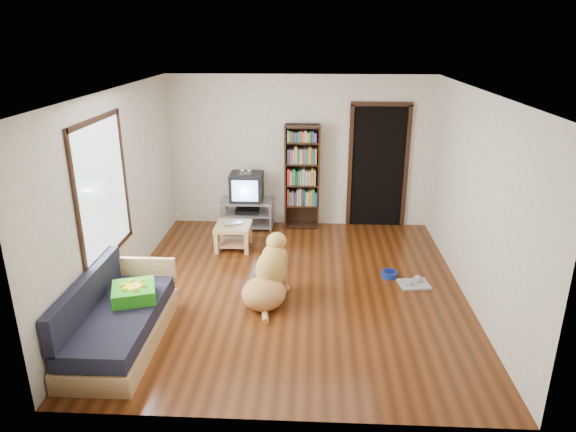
{
  "coord_description": "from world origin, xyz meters",
  "views": [
    {
      "loc": [
        0.25,
        -6.16,
        3.27
      ],
      "look_at": [
        -0.09,
        0.37,
        0.9
      ],
      "focal_mm": 32.0,
      "sensor_mm": 36.0,
      "label": 1
    }
  ],
  "objects_px": {
    "green_cushion": "(134,292)",
    "sofa": "(117,322)",
    "bookshelf": "(302,171)",
    "dog": "(269,277)",
    "dog_bowl": "(389,274)",
    "coffee_table": "(233,232)",
    "grey_rag": "(414,284)",
    "crt_tv": "(247,186)",
    "tv_stand": "(247,212)",
    "laptop": "(233,225)"
  },
  "relations": [
    {
      "from": "tv_stand",
      "to": "sofa",
      "type": "distance_m",
      "value": 3.76
    },
    {
      "from": "tv_stand",
      "to": "coffee_table",
      "type": "relative_size",
      "value": 1.64
    },
    {
      "from": "crt_tv",
      "to": "sofa",
      "type": "relative_size",
      "value": 0.32
    },
    {
      "from": "green_cushion",
      "to": "bookshelf",
      "type": "distance_m",
      "value": 3.95
    },
    {
      "from": "tv_stand",
      "to": "dog_bowl",
      "type": "bearing_deg",
      "value": -39.37
    },
    {
      "from": "dog",
      "to": "dog_bowl",
      "type": "bearing_deg",
      "value": 24.59
    },
    {
      "from": "crt_tv",
      "to": "dog",
      "type": "relative_size",
      "value": 0.55
    },
    {
      "from": "green_cushion",
      "to": "crt_tv",
      "type": "distance_m",
      "value": 3.52
    },
    {
      "from": "crt_tv",
      "to": "sofa",
      "type": "xyz_separation_m",
      "value": [
        -0.97,
        -3.65,
        -0.48
      ]
    },
    {
      "from": "dog_bowl",
      "to": "coffee_table",
      "type": "distance_m",
      "value": 2.52
    },
    {
      "from": "tv_stand",
      "to": "crt_tv",
      "type": "xyz_separation_m",
      "value": [
        0.0,
        0.02,
        0.47
      ]
    },
    {
      "from": "bookshelf",
      "to": "dog",
      "type": "bearing_deg",
      "value": -97.35
    },
    {
      "from": "tv_stand",
      "to": "dog",
      "type": "bearing_deg",
      "value": -76.84
    },
    {
      "from": "grey_rag",
      "to": "dog",
      "type": "xyz_separation_m",
      "value": [
        -1.93,
        -0.5,
        0.31
      ]
    },
    {
      "from": "dog_bowl",
      "to": "grey_rag",
      "type": "bearing_deg",
      "value": -39.81
    },
    {
      "from": "grey_rag",
      "to": "dog",
      "type": "height_order",
      "value": "dog"
    },
    {
      "from": "green_cushion",
      "to": "tv_stand",
      "type": "height_order",
      "value": "green_cushion"
    },
    {
      "from": "green_cushion",
      "to": "dog",
      "type": "bearing_deg",
      "value": 10.22
    },
    {
      "from": "green_cushion",
      "to": "tv_stand",
      "type": "xyz_separation_m",
      "value": [
        0.85,
        3.38,
        -0.23
      ]
    },
    {
      "from": "tv_stand",
      "to": "bookshelf",
      "type": "distance_m",
      "value": 1.2
    },
    {
      "from": "green_cushion",
      "to": "sofa",
      "type": "height_order",
      "value": "sofa"
    },
    {
      "from": "dog_bowl",
      "to": "tv_stand",
      "type": "height_order",
      "value": "tv_stand"
    },
    {
      "from": "bookshelf",
      "to": "dog_bowl",
      "type": "bearing_deg",
      "value": -56.27
    },
    {
      "from": "laptop",
      "to": "tv_stand",
      "type": "relative_size",
      "value": 0.36
    },
    {
      "from": "grey_rag",
      "to": "green_cushion",
      "type": "bearing_deg",
      "value": -159.08
    },
    {
      "from": "bookshelf",
      "to": "grey_rag",
      "type": "bearing_deg",
      "value": -53.92
    },
    {
      "from": "dog_bowl",
      "to": "grey_rag",
      "type": "relative_size",
      "value": 0.55
    },
    {
      "from": "dog",
      "to": "coffee_table",
      "type": "bearing_deg",
      "value": 113.37
    },
    {
      "from": "green_cushion",
      "to": "bookshelf",
      "type": "relative_size",
      "value": 0.26
    },
    {
      "from": "sofa",
      "to": "dog",
      "type": "height_order",
      "value": "dog"
    },
    {
      "from": "laptop",
      "to": "crt_tv",
      "type": "bearing_deg",
      "value": 60.35
    },
    {
      "from": "green_cushion",
      "to": "grey_rag",
      "type": "relative_size",
      "value": 1.15
    },
    {
      "from": "crt_tv",
      "to": "grey_rag",
      "type": "bearing_deg",
      "value": -39.72
    },
    {
      "from": "dog_bowl",
      "to": "coffee_table",
      "type": "height_order",
      "value": "coffee_table"
    },
    {
      "from": "tv_stand",
      "to": "dog",
      "type": "xyz_separation_m",
      "value": [
        0.6,
        -2.59,
        0.05
      ]
    },
    {
      "from": "coffee_table",
      "to": "green_cushion",
      "type": "bearing_deg",
      "value": -107.05
    },
    {
      "from": "dog_bowl",
      "to": "sofa",
      "type": "xyz_separation_m",
      "value": [
        -3.21,
        -1.79,
        0.22
      ]
    },
    {
      "from": "dog_bowl",
      "to": "bookshelf",
      "type": "relative_size",
      "value": 0.12
    },
    {
      "from": "grey_rag",
      "to": "crt_tv",
      "type": "height_order",
      "value": "crt_tv"
    },
    {
      "from": "green_cushion",
      "to": "sofa",
      "type": "distance_m",
      "value": 0.36
    },
    {
      "from": "grey_rag",
      "to": "dog",
      "type": "distance_m",
      "value": 2.02
    },
    {
      "from": "green_cushion",
      "to": "dog_bowl",
      "type": "bearing_deg",
      "value": 8.07
    },
    {
      "from": "green_cushion",
      "to": "dog",
      "type": "xyz_separation_m",
      "value": [
        1.45,
        0.8,
        -0.18
      ]
    },
    {
      "from": "bookshelf",
      "to": "dog",
      "type": "relative_size",
      "value": 1.69
    },
    {
      "from": "tv_stand",
      "to": "coffee_table",
      "type": "xyz_separation_m",
      "value": [
        -0.1,
        -0.95,
        0.01
      ]
    },
    {
      "from": "dog_bowl",
      "to": "dog",
      "type": "xyz_separation_m",
      "value": [
        -1.63,
        -0.75,
        0.28
      ]
    },
    {
      "from": "tv_stand",
      "to": "sofa",
      "type": "bearing_deg",
      "value": -105.02
    },
    {
      "from": "dog_bowl",
      "to": "sofa",
      "type": "bearing_deg",
      "value": -150.84
    },
    {
      "from": "green_cushion",
      "to": "crt_tv",
      "type": "bearing_deg",
      "value": 57.48
    },
    {
      "from": "dog_bowl",
      "to": "grey_rag",
      "type": "height_order",
      "value": "dog_bowl"
    }
  ]
}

